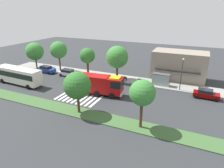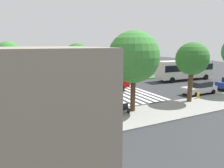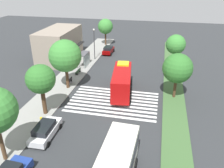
{
  "view_description": "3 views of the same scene",
  "coord_description": "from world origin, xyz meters",
  "px_view_note": "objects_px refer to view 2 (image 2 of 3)",
  "views": [
    {
      "loc": [
        15.94,
        -30.63,
        15.13
      ],
      "look_at": [
        1.36,
        1.6,
        1.48
      ],
      "focal_mm": 31.58,
      "sensor_mm": 36.0,
      "label": 1
    },
    {
      "loc": [
        10.05,
        23.83,
        6.48
      ],
      "look_at": [
        -1.49,
        0.75,
        1.41
      ],
      "focal_mm": 32.9,
      "sensor_mm": 36.0,
      "label": 2
    },
    {
      "loc": [
        -29.92,
        -5.75,
        16.07
      ],
      "look_at": [
        -0.48,
        0.69,
        1.58
      ],
      "focal_mm": 36.64,
      "sensor_mm": 36.0,
      "label": 3
    }
  ],
  "objects_px": {
    "parked_car_mid": "(200,88)",
    "fire_hydrant": "(198,95)",
    "fire_truck": "(96,78)",
    "median_tree_west": "(9,54)",
    "transit_bus": "(185,69)",
    "bench_west_of_shelter": "(121,109)",
    "bus_stop_shelter": "(24,108)",
    "bench_near_shelter": "(77,116)",
    "sidewalk_tree_center": "(192,59)",
    "median_tree_far_west": "(77,56)",
    "sidewalk_tree_east": "(134,57)"
  },
  "relations": [
    {
      "from": "bus_stop_shelter",
      "to": "fire_truck",
      "type": "bearing_deg",
      "value": -136.61
    },
    {
      "from": "sidewalk_tree_center",
      "to": "sidewalk_tree_east",
      "type": "bearing_deg",
      "value": -0.0
    },
    {
      "from": "parked_car_mid",
      "to": "fire_hydrant",
      "type": "xyz_separation_m",
      "value": [
        2.18,
        1.7,
        -0.37
      ]
    },
    {
      "from": "fire_truck",
      "to": "median_tree_far_west",
      "type": "relative_size",
      "value": 1.42
    },
    {
      "from": "bench_near_shelter",
      "to": "fire_hydrant",
      "type": "height_order",
      "value": "bench_near_shelter"
    },
    {
      "from": "median_tree_west",
      "to": "fire_hydrant",
      "type": "xyz_separation_m",
      "value": [
        -19.72,
        15.56,
        -4.62
      ]
    },
    {
      "from": "bench_west_of_shelter",
      "to": "bus_stop_shelter",
      "type": "bearing_deg",
      "value": -0.17
    },
    {
      "from": "bus_stop_shelter",
      "to": "bench_west_of_shelter",
      "type": "relative_size",
      "value": 2.19
    },
    {
      "from": "fire_truck",
      "to": "bus_stop_shelter",
      "type": "relative_size",
      "value": 2.62
    },
    {
      "from": "bench_near_shelter",
      "to": "sidewalk_tree_center",
      "type": "xyz_separation_m",
      "value": [
        -13.1,
        -0.33,
        4.25
      ]
    },
    {
      "from": "sidewalk_tree_center",
      "to": "sidewalk_tree_east",
      "type": "relative_size",
      "value": 0.86
    },
    {
      "from": "bench_west_of_shelter",
      "to": "fire_hydrant",
      "type": "relative_size",
      "value": 2.29
    },
    {
      "from": "median_tree_west",
      "to": "fire_truck",
      "type": "bearing_deg",
      "value": 142.49
    },
    {
      "from": "median_tree_far_west",
      "to": "fire_hydrant",
      "type": "xyz_separation_m",
      "value": [
        -9.91,
        15.56,
        -4.04
      ]
    },
    {
      "from": "transit_bus",
      "to": "median_tree_far_west",
      "type": "distance_m",
      "value": 19.17
    },
    {
      "from": "transit_bus",
      "to": "bench_west_of_shelter",
      "type": "distance_m",
      "value": 22.33
    },
    {
      "from": "fire_truck",
      "to": "median_tree_west",
      "type": "distance_m",
      "value": 12.85
    },
    {
      "from": "sidewalk_tree_east",
      "to": "fire_hydrant",
      "type": "xyz_separation_m",
      "value": [
        -9.47,
        -0.5,
        -4.78
      ]
    },
    {
      "from": "transit_bus",
      "to": "median_tree_west",
      "type": "bearing_deg",
      "value": 171.75
    },
    {
      "from": "fire_truck",
      "to": "sidewalk_tree_center",
      "type": "bearing_deg",
      "value": 125.99
    },
    {
      "from": "parked_car_mid",
      "to": "median_tree_far_west",
      "type": "xyz_separation_m",
      "value": [
        12.1,
        -13.86,
        3.67
      ]
    },
    {
      "from": "fire_truck",
      "to": "sidewalk_tree_east",
      "type": "distance_m",
      "value": 9.04
    },
    {
      "from": "fire_hydrant",
      "to": "bus_stop_shelter",
      "type": "bearing_deg",
      "value": 2.42
    },
    {
      "from": "transit_bus",
      "to": "median_tree_far_west",
      "type": "relative_size",
      "value": 1.73
    },
    {
      "from": "parked_car_mid",
      "to": "sidewalk_tree_east",
      "type": "distance_m",
      "value": 12.66
    },
    {
      "from": "bench_west_of_shelter",
      "to": "median_tree_west",
      "type": "xyz_separation_m",
      "value": [
        8.81,
        -16.39,
        4.52
      ]
    },
    {
      "from": "bench_west_of_shelter",
      "to": "sidewalk_tree_center",
      "type": "height_order",
      "value": "sidewalk_tree_center"
    },
    {
      "from": "bench_west_of_shelter",
      "to": "median_tree_west",
      "type": "height_order",
      "value": "median_tree_west"
    },
    {
      "from": "transit_bus",
      "to": "fire_hydrant",
      "type": "distance_m",
      "value": 13.4
    },
    {
      "from": "fire_truck",
      "to": "transit_bus",
      "type": "relative_size",
      "value": 0.82
    },
    {
      "from": "fire_truck",
      "to": "median_tree_west",
      "type": "height_order",
      "value": "median_tree_west"
    },
    {
      "from": "fire_truck",
      "to": "parked_car_mid",
      "type": "relative_size",
      "value": 1.92
    },
    {
      "from": "bench_near_shelter",
      "to": "fire_hydrant",
      "type": "bearing_deg",
      "value": -176.85
    },
    {
      "from": "bus_stop_shelter",
      "to": "sidewalk_tree_center",
      "type": "height_order",
      "value": "sidewalk_tree_center"
    },
    {
      "from": "median_tree_far_west",
      "to": "median_tree_west",
      "type": "bearing_deg",
      "value": 0.0
    },
    {
      "from": "bus_stop_shelter",
      "to": "transit_bus",
      "type": "bearing_deg",
      "value": -157.91
    },
    {
      "from": "parked_car_mid",
      "to": "sidewalk_tree_center",
      "type": "relative_size",
      "value": 0.73
    },
    {
      "from": "sidewalk_tree_center",
      "to": "bench_near_shelter",
      "type": "bearing_deg",
      "value": 1.44
    },
    {
      "from": "median_tree_far_west",
      "to": "bench_west_of_shelter",
      "type": "bearing_deg",
      "value": 86.5
    },
    {
      "from": "bench_west_of_shelter",
      "to": "fire_hydrant",
      "type": "distance_m",
      "value": 10.95
    },
    {
      "from": "transit_bus",
      "to": "sidewalk_tree_center",
      "type": "height_order",
      "value": "sidewalk_tree_center"
    },
    {
      "from": "fire_truck",
      "to": "fire_hydrant",
      "type": "bearing_deg",
      "value": 134.16
    },
    {
      "from": "bench_near_shelter",
      "to": "transit_bus",
      "type": "bearing_deg",
      "value": -154.55
    },
    {
      "from": "bench_near_shelter",
      "to": "fire_truck",
      "type": "bearing_deg",
      "value": -120.96
    },
    {
      "from": "transit_bus",
      "to": "median_tree_west",
      "type": "relative_size",
      "value": 1.67
    },
    {
      "from": "fire_truck",
      "to": "sidewalk_tree_east",
      "type": "bearing_deg",
      "value": 85.51
    },
    {
      "from": "parked_car_mid",
      "to": "sidewalk_tree_center",
      "type": "distance_m",
      "value": 6.17
    },
    {
      "from": "parked_car_mid",
      "to": "bus_stop_shelter",
      "type": "distance_m",
      "value": 21.44
    },
    {
      "from": "fire_hydrant",
      "to": "fire_truck",
      "type": "bearing_deg",
      "value": -39.04
    },
    {
      "from": "transit_bus",
      "to": "bench_near_shelter",
      "type": "distance_m",
      "value": 26.02
    }
  ]
}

